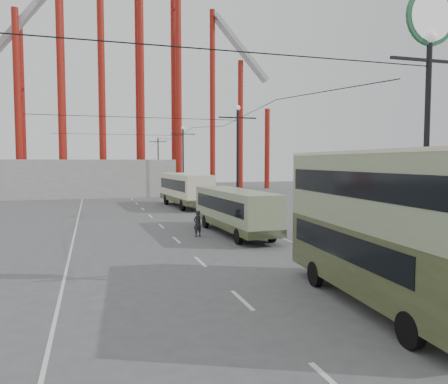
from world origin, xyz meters
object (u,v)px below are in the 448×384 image
object	(u,v)px
single_decker_green	(235,209)
single_decker_cream	(185,188)
double_decker_bus	(382,220)
lamp_post_near	(429,73)
pedestrian	(197,224)

from	to	relation	value
single_decker_green	single_decker_cream	xyz separation A→B (m)	(0.41, 17.68, 0.31)
double_decker_bus	single_decker_green	bearing A→B (deg)	94.51
double_decker_bus	single_decker_green	distance (m)	15.08
double_decker_bus	single_decker_cream	distance (m)	32.73
double_decker_bus	single_decker_green	world-z (taller)	double_decker_bus
lamp_post_near	single_decker_cream	bearing A→B (deg)	93.84
double_decker_bus	single_decker_cream	xyz separation A→B (m)	(0.36, 32.72, -0.91)
lamp_post_near	pedestrian	size ratio (longest dim) A/B	6.49
single_decker_cream	pedestrian	size ratio (longest dim) A/B	6.78
single_decker_cream	pedestrian	bearing A→B (deg)	-103.52
lamp_post_near	single_decker_cream	xyz separation A→B (m)	(-2.13, 31.77, -5.91)
double_decker_bus	pedestrian	size ratio (longest dim) A/B	5.79
lamp_post_near	double_decker_bus	distance (m)	5.67
double_decker_bus	single_decker_green	xyz separation A→B (m)	(-0.04, 15.03, -1.22)
double_decker_bus	lamp_post_near	bearing A→B (deg)	25.04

